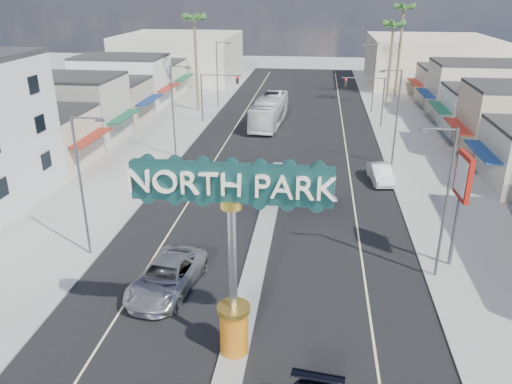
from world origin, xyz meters
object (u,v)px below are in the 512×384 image
(city_bus, at_px, (269,111))
(traffic_signal_right, at_px, (368,92))
(streetlight_r_mid, at_px, (395,113))
(palm_right_mid, at_px, (394,29))
(gateway_sign, at_px, (232,240))
(streetlight_l_near, at_px, (83,181))
(streetlight_r_near, at_px, (444,197))
(palm_right_far, at_px, (404,13))
(bank_pylon_sign, at_px, (462,183))
(suv_left, at_px, (167,276))
(car_parked_left, at_px, (176,168))
(car_parked_right, at_px, (380,173))
(palm_left_far, at_px, (194,23))
(streetlight_l_far, at_px, (218,72))
(traffic_signal_left, at_px, (216,88))
(streetlight_r_far, at_px, (373,75))
(streetlight_l_mid, at_px, (174,107))

(city_bus, bearing_deg, traffic_signal_right, 5.75)
(streetlight_r_mid, distance_m, palm_right_mid, 26.71)
(gateway_sign, distance_m, streetlight_l_near, 13.19)
(streetlight_l_near, distance_m, streetlight_r_near, 20.87)
(palm_right_far, bearing_deg, bank_pylon_sign, -93.72)
(suv_left, relative_size, car_parked_left, 1.36)
(bank_pylon_sign, bearing_deg, city_bus, 110.95)
(city_bus, bearing_deg, bank_pylon_sign, -61.90)
(palm_right_mid, distance_m, car_parked_right, 32.35)
(streetlight_l_near, relative_size, suv_left, 1.42)
(palm_left_far, bearing_deg, gateway_sign, -74.85)
(streetlight_l_near, bearing_deg, city_bus, 76.81)
(streetlight_l_far, relative_size, car_parked_right, 1.93)
(streetlight_l_far, distance_m, palm_right_far, 28.29)
(traffic_signal_right, bearing_deg, gateway_sign, -102.33)
(traffic_signal_left, xyz_separation_m, palm_right_far, (24.18, 18.01, 8.11))
(streetlight_r_far, xyz_separation_m, palm_right_far, (4.57, 10.00, 7.32))
(streetlight_r_near, bearing_deg, traffic_signal_left, 119.99)
(palm_right_far, relative_size, city_bus, 1.14)
(streetlight_r_mid, relative_size, car_parked_left, 1.93)
(gateway_sign, height_order, bank_pylon_sign, gateway_sign)
(streetlight_l_near, bearing_deg, palm_right_mid, 63.01)
(suv_left, relative_size, car_parked_right, 1.36)
(streetlight_l_mid, xyz_separation_m, palm_left_far, (-2.57, 20.00, 6.43))
(streetlight_l_mid, height_order, car_parked_left, streetlight_l_mid)
(streetlight_r_far, bearing_deg, gateway_sign, -101.78)
(streetlight_r_near, height_order, car_parked_right, streetlight_r_near)
(streetlight_l_near, bearing_deg, streetlight_r_near, 0.00)
(gateway_sign, height_order, streetlight_l_far, gateway_sign)
(suv_left, bearing_deg, streetlight_r_far, 79.51)
(palm_right_far, bearing_deg, palm_left_far, -156.80)
(streetlight_l_near, relative_size, streetlight_l_far, 1.00)
(streetlight_l_mid, bearing_deg, streetlight_l_near, -90.00)
(traffic_signal_right, distance_m, streetlight_l_mid, 24.11)
(traffic_signal_left, xyz_separation_m, streetlight_l_mid, (-1.25, -13.99, 0.79))
(streetlight_l_near, relative_size, car_parked_left, 1.93)
(streetlight_l_mid, bearing_deg, palm_left_far, 97.31)
(palm_left_far, xyz_separation_m, city_bus, (10.47, -6.30, -9.78))
(streetlight_l_near, distance_m, streetlight_l_far, 42.00)
(suv_left, bearing_deg, streetlight_l_mid, 111.99)
(traffic_signal_left, relative_size, car_parked_right, 1.29)
(streetlight_r_near, bearing_deg, palm_left_far, 120.36)
(streetlight_l_mid, xyz_separation_m, streetlight_l_far, (0.00, 22.00, 0.00))
(streetlight_r_far, relative_size, suv_left, 1.42)
(gateway_sign, xyz_separation_m, bank_pylon_sign, (11.71, 9.43, -0.49))
(traffic_signal_left, distance_m, bank_pylon_sign, 38.73)
(streetlight_l_near, bearing_deg, streetlight_r_mid, 43.79)
(gateway_sign, bearing_deg, car_parked_left, 111.84)
(streetlight_r_mid, relative_size, car_parked_right, 1.93)
(car_parked_left, bearing_deg, palm_right_mid, 47.62)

